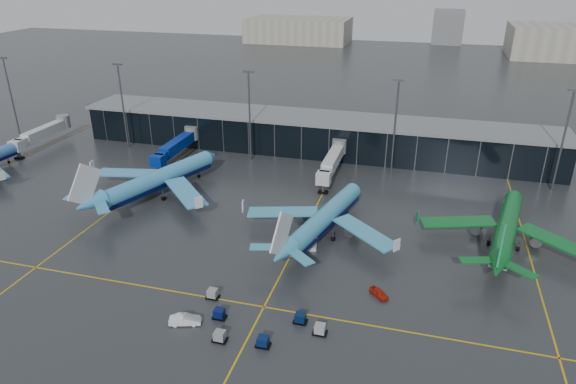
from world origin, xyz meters
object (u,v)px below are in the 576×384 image
(mobile_airstair, at_px, (311,244))
(airliner_klm_near, at_px, (326,207))
(baggage_carts, at_px, (255,322))
(service_van_red, at_px, (379,293))
(airliner_aer_lingus, at_px, (509,216))
(service_van_white, at_px, (185,320))
(airliner_arkefly, at_px, (159,168))

(mobile_airstair, bearing_deg, airliner_klm_near, 67.34)
(baggage_carts, height_order, service_van_red, baggage_carts)
(airliner_aer_lingus, bearing_deg, airliner_klm_near, -159.97)
(service_van_red, relative_size, service_van_white, 0.77)
(service_van_red, bearing_deg, airliner_klm_near, 78.07)
(airliner_aer_lingus, bearing_deg, service_van_white, -130.61)
(airliner_aer_lingus, bearing_deg, baggage_carts, -125.72)
(baggage_carts, bearing_deg, airliner_aer_lingus, 43.25)
(airliner_klm_near, relative_size, airliner_aer_lingus, 1.01)
(baggage_carts, bearing_deg, service_van_white, -166.85)
(airliner_klm_near, bearing_deg, airliner_aer_lingus, 22.58)
(mobile_airstair, xyz_separation_m, service_van_red, (14.93, -12.88, -0.11))
(airliner_arkefly, bearing_deg, airliner_klm_near, 8.08)
(airliner_arkefly, height_order, airliner_klm_near, airliner_arkefly)
(airliner_klm_near, xyz_separation_m, airliner_aer_lingus, (36.01, 5.71, -0.06))
(baggage_carts, height_order, service_van_white, baggage_carts)
(airliner_klm_near, distance_m, airliner_aer_lingus, 36.46)
(airliner_arkefly, bearing_deg, service_van_white, -38.06)
(airliner_aer_lingus, height_order, service_van_red, airliner_aer_lingus)
(airliner_klm_near, bearing_deg, baggage_carts, -84.27)
(service_van_red, xyz_separation_m, service_van_white, (-28.72, -15.59, 0.16))
(airliner_arkefly, xyz_separation_m, mobile_airstair, (41.33, -15.24, -6.05))
(airliner_arkefly, bearing_deg, mobile_airstair, -0.52)
(airliner_aer_lingus, distance_m, baggage_carts, 55.82)
(airliner_klm_near, height_order, service_van_white, airliner_klm_near)
(airliner_arkefly, relative_size, airliner_aer_lingus, 1.11)
(baggage_carts, distance_m, mobile_airstair, 26.12)
(baggage_carts, relative_size, mobile_airstair, 6.18)
(mobile_airstair, bearing_deg, service_van_white, -125.52)
(baggage_carts, distance_m, service_van_red, 22.17)
(airliner_aer_lingus, xyz_separation_m, mobile_airstair, (-37.49, -12.12, -5.40))
(service_van_white, bearing_deg, airliner_arkefly, 14.33)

